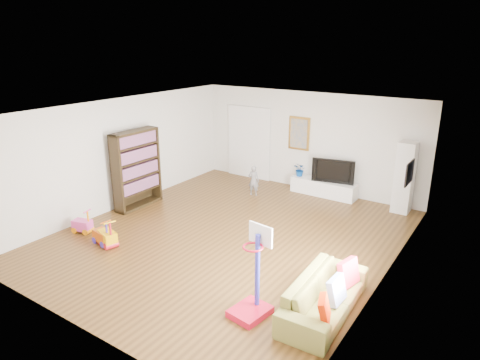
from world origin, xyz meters
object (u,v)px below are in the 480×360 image
Objects in this scene: media_console at (323,188)px; sofa at (325,295)px; bookshelf at (137,169)px; basketball_hoop at (250,273)px.

sofa is at bearing -65.65° from media_console.
basketball_hoop is at bearing -25.58° from bookshelf.
bookshelf is 0.96× the size of sofa.
bookshelf reaches higher than media_console.
media_console is 0.89× the size of sofa.
basketball_hoop is (1.20, -5.57, 0.52)m from media_console.
sofa is (2.11, -4.86, 0.08)m from media_console.
sofa is 1.38× the size of basketball_hoop.
basketball_hoop reaches higher than media_console.
media_console is 5.72m from basketball_hoop.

